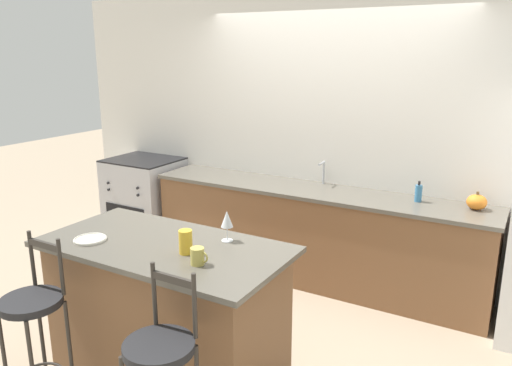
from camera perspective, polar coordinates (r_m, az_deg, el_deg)
The scene contains 13 objects.
ground_plane at distance 4.68m, azimuth 4.61°, elevation -12.38°, with size 18.00×18.00×0.00m, color tan.
wall_back at distance 4.83m, azimuth 8.31°, elevation 5.33°, with size 6.00×0.07×2.70m.
back_counter at distance 4.79m, azimuth 6.56°, elevation -5.82°, with size 3.23×0.64×0.90m.
sink_faucet at distance 4.79m, azimuth 7.67°, elevation 1.48°, with size 0.02×0.13×0.22m.
kitchen_island at distance 3.42m, azimuth -10.13°, elevation -14.28°, with size 1.60×0.82×0.96m.
oven_range at distance 5.81m, azimuth -12.50°, elevation -1.99°, with size 0.76×0.68×0.97m.
bar_stool_near at distance 3.32m, azimuth -23.98°, elevation -14.12°, with size 0.36×0.36×1.10m.
dinner_plate at distance 3.39m, azimuth -18.43°, elevation -6.11°, with size 0.21×0.21×0.02m.
wine_glass at distance 3.17m, azimuth -3.34°, elevation -4.21°, with size 0.08×0.08×0.20m.
coffee_mug at distance 2.88m, azimuth -6.67°, elevation -8.31°, with size 0.11×0.08×0.10m.
tumbler_cup at distance 3.03m, azimuth -8.05°, elevation -6.68°, with size 0.08×0.08×0.15m.
pumpkin_decoration at distance 4.38m, azimuth 23.91°, elevation -1.99°, with size 0.16×0.16×0.15m.
soap_bottle at distance 4.43m, azimuth 18.07°, elevation -1.10°, with size 0.06×0.06×0.18m.
Camera 1 is at (1.75, -3.77, 2.14)m, focal length 35.00 mm.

